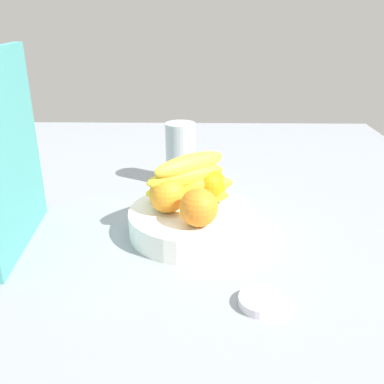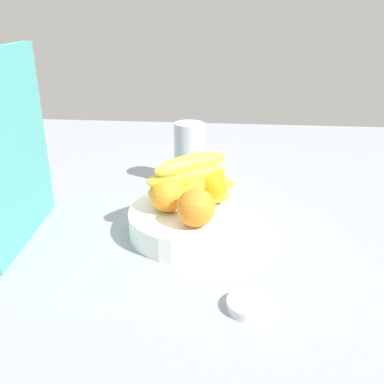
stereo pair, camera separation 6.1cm
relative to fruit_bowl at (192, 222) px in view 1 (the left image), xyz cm
name	(u,v)px [view 1 (the left image)]	position (x,y,z in cm)	size (l,w,h in cm)	color
ground_plane	(179,236)	(1.30, 2.70, -3.97)	(180.00, 140.00, 3.00)	gray
fruit_bowl	(192,222)	(0.00, 0.00, 0.00)	(25.24, 25.24, 4.94)	white
orange_front_left	(199,207)	(-6.17, -1.35, 6.04)	(7.15, 7.15, 7.15)	orange
orange_front_right	(209,185)	(4.61, -3.39, 6.04)	(7.15, 7.15, 7.15)	orange
orange_center	(167,195)	(-0.48, 4.76, 6.04)	(7.15, 7.15, 7.15)	orange
banana_bunch	(189,180)	(2.94, 0.67, 7.77)	(14.05, 18.34, 10.60)	yellow
cutting_board	(9,154)	(-4.49, 32.56, 15.53)	(28.00, 1.80, 36.00)	teal
thermos_tumbler	(181,154)	(27.13, 3.36, 5.44)	(7.63, 7.63, 15.82)	#B1B9C4
jar_lid	(261,301)	(-23.05, -10.95, -1.76)	(6.96, 6.96, 1.42)	silver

